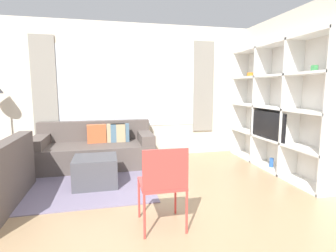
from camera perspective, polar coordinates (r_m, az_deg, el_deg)
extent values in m
cube|color=beige|center=(5.43, -8.48, 7.38)|extent=(6.33, 0.07, 2.70)
cube|color=white|center=(5.39, -8.47, 8.44)|extent=(2.82, 0.01, 1.60)
cube|color=gray|center=(5.48, -25.33, 7.74)|extent=(0.44, 0.03, 1.90)
cube|color=gray|center=(5.72, 7.69, 8.43)|extent=(0.44, 0.03, 1.90)
cube|color=beige|center=(4.78, 26.60, 6.49)|extent=(0.07, 4.57, 2.70)
cube|color=slate|center=(4.17, -22.61, -12.30)|extent=(2.65, 1.61, 0.01)
cube|color=silver|center=(5.00, 23.82, 3.72)|extent=(0.02, 2.50, 2.18)
cube|color=white|center=(3.95, 32.66, 2.09)|extent=(0.36, 0.04, 2.18)
cube|color=white|center=(4.57, 25.20, 3.27)|extent=(0.36, 0.04, 2.18)
cube|color=white|center=(5.24, 19.58, 4.12)|extent=(0.36, 0.04, 2.18)
cube|color=white|center=(5.96, 15.28, 4.75)|extent=(0.36, 0.04, 2.18)
cube|color=white|center=(5.09, 21.54, -8.39)|extent=(0.36, 2.50, 0.04)
cube|color=white|center=(4.97, 21.86, -2.55)|extent=(0.36, 2.50, 0.04)
cube|color=white|center=(4.90, 22.20, 3.73)|extent=(0.36, 2.50, 0.04)
cube|color=white|center=(4.89, 22.55, 10.10)|extent=(0.36, 2.50, 0.04)
cube|color=white|center=(4.94, 22.90, 16.21)|extent=(0.36, 2.50, 0.04)
cube|color=black|center=(4.84, 20.67, 0.25)|extent=(0.04, 0.98, 0.46)
cube|color=black|center=(4.89, 20.74, -2.26)|extent=(0.10, 0.24, 0.03)
cube|color=#388947|center=(4.21, 29.27, 10.90)|extent=(0.07, 0.07, 0.08)
cylinder|color=#2856A8|center=(5.03, 21.58, -7.41)|extent=(0.07, 0.07, 0.16)
cube|color=orange|center=(5.58, 17.46, 10.64)|extent=(0.09, 0.09, 0.08)
cube|color=#564C47|center=(4.99, -15.53, -6.15)|extent=(2.08, 0.96, 0.42)
cube|color=#564C47|center=(5.30, -15.52, -0.93)|extent=(2.08, 0.18, 0.38)
cube|color=#564C47|center=(5.06, -26.15, -3.06)|extent=(0.24, 0.90, 0.18)
cube|color=#564C47|center=(4.97, -4.98, -2.43)|extent=(0.24, 0.90, 0.18)
cube|color=slate|center=(5.02, -10.44, -1.47)|extent=(0.34, 0.12, 0.34)
cube|color=#C65B33|center=(5.02, -15.27, -1.63)|extent=(0.35, 0.15, 0.34)
cube|color=tan|center=(5.02, -11.18, -1.50)|extent=(0.35, 0.15, 0.34)
cube|color=#564C47|center=(3.65, -31.90, -5.95)|extent=(0.18, 1.70, 0.38)
cube|color=#47474C|center=(4.03, -15.48, -9.50)|extent=(0.62, 0.58, 0.43)
cylinder|color=black|center=(5.62, -32.67, -7.63)|extent=(0.26, 0.26, 0.02)
cylinder|color=#CC3D38|center=(3.08, 1.63, -14.76)|extent=(0.02, 0.02, 0.44)
cylinder|color=#CC3D38|center=(3.01, -6.34, -15.38)|extent=(0.02, 0.02, 0.44)
cylinder|color=#CC3D38|center=(2.70, 4.09, -18.26)|extent=(0.02, 0.02, 0.44)
cylinder|color=#CC3D38|center=(2.62, -5.15, -19.15)|extent=(0.02, 0.02, 0.44)
cube|color=#CC3D38|center=(2.75, -1.46, -12.43)|extent=(0.44, 0.46, 0.02)
cube|color=#CC3D38|center=(2.49, -0.50, -9.53)|extent=(0.44, 0.02, 0.40)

